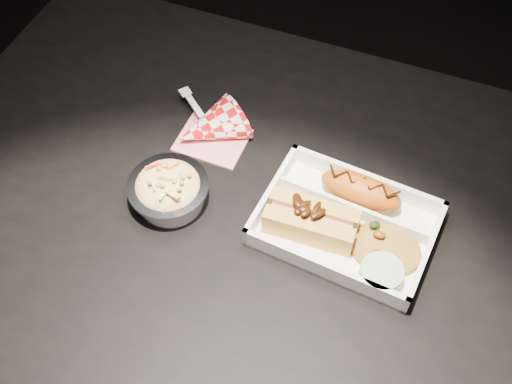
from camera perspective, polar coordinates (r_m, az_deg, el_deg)
dining_table at (r=1.04m, az=1.86°, el=-5.09°), size 1.20×0.80×0.75m
food_tray at (r=0.95m, az=7.97°, el=-3.00°), size 0.26×0.20×0.04m
fried_pastry at (r=0.97m, az=9.31°, el=0.12°), size 0.13×0.06×0.05m
hotdog at (r=0.93m, az=4.95°, el=-2.46°), size 0.14×0.06×0.06m
fried_rice_mound at (r=0.93m, az=11.50°, el=-4.56°), size 0.11×0.10×0.03m
cupcake_liner at (r=0.91m, az=11.03°, el=-7.27°), size 0.06×0.06×0.03m
foil_coleslaw_cup at (r=0.97m, az=-7.80°, el=0.30°), size 0.12×0.12×0.07m
napkin_fork at (r=1.06m, az=-4.21°, el=5.67°), size 0.16×0.15×0.10m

